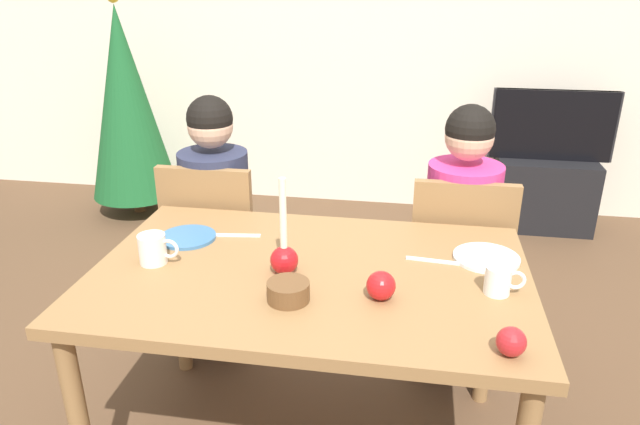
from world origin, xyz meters
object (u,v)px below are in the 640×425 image
candle_centerpiece (284,254)px  apple_near_candle (381,286)px  chair_right (458,262)px  plate_right (486,258)px  plate_left (188,237)px  chair_left (216,244)px  person_right_child (458,247)px  mug_left (154,249)px  christmas_tree (126,104)px  person_left_child (218,230)px  dining_table (310,293)px  tv_stand (542,193)px  tv (553,125)px  bowl_walnuts (288,291)px  mug_right (499,280)px  apple_by_left_plate (511,342)px

candle_centerpiece → apple_near_candle: candle_centerpiece is taller
chair_right → candle_centerpiece: 0.92m
candle_centerpiece → plate_right: 0.68m
plate_left → chair_left: bearing=97.9°
person_right_child → mug_left: person_right_child is taller
christmas_tree → plate_left: christmas_tree is taller
chair_left → person_left_child: 0.07m
dining_table → tv_stand: dining_table is taller
tv → tv_stand: bearing=-90.0°
tv_stand → plate_left: bearing=-128.0°
tv_stand → bowl_walnuts: size_ratio=5.09×
person_left_child → mug_right: (1.12, -0.69, 0.22)m
chair_left → tv_stand: size_ratio=1.41×
plate_left → mug_right: mug_right is taller
chair_right → plate_right: bearing=-83.3°
plate_left → apple_near_candle: bearing=-23.0°
apple_near_candle → mug_right: bearing=14.6°
dining_table → christmas_tree: bearing=128.6°
plate_left → chair_right: bearing=24.0°
christmas_tree → candle_centerpiece: bearing=-53.1°
tv_stand → plate_left: size_ratio=3.18×
plate_right → tv_stand: bearing=73.6°
chair_left → tv_stand: chair_left is taller
chair_left → person_left_child: size_ratio=0.77×
dining_table → candle_centerpiece: (-0.08, -0.03, 0.15)m
chair_left → plate_left: size_ratio=4.47×
chair_right → plate_left: bearing=-156.0°
tv_stand → apple_by_left_plate: apple_by_left_plate is taller
candle_centerpiece → bowl_walnuts: 0.17m
tv_stand → apple_near_candle: bearing=-111.4°
chair_left → tv: size_ratio=1.14×
dining_table → apple_by_left_plate: bearing=-31.7°
person_right_child → tv_stand: 1.82m
chair_left → tv_stand: 2.44m
christmas_tree → plate_left: bearing=-58.2°
person_left_child → person_right_child: 1.05m
dining_table → person_right_child: size_ratio=1.19×
chair_right → person_left_child: size_ratio=0.77×
tv_stand → apple_by_left_plate: 2.78m
chair_right → candle_centerpiece: candle_centerpiece is taller
plate_left → bowl_walnuts: 0.57m
plate_right → bowl_walnuts: (-0.60, -0.36, 0.02)m
dining_table → plate_left: bearing=161.0°
chair_right → mug_left: size_ratio=6.62×
person_right_child → mug_left: bearing=-146.9°
chair_right → apple_near_candle: 0.84m
mug_right → apple_by_left_plate: size_ratio=1.58×
chair_right → mug_right: 0.72m
bowl_walnuts → tv: bearing=63.9°
dining_table → bowl_walnuts: 0.22m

